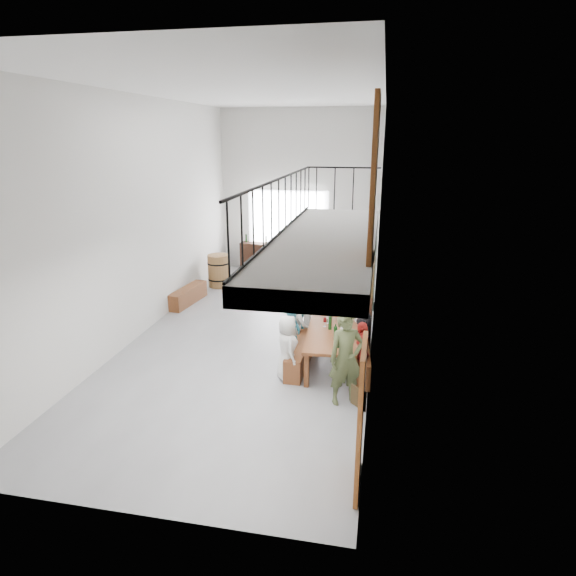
% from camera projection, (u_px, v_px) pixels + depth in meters
% --- Properties ---
extents(floor, '(12.00, 12.00, 0.00)m').
position_uv_depth(floor, '(257.00, 333.00, 11.72)').
color(floor, gray).
rests_on(floor, ground).
extents(room_walls, '(12.00, 12.00, 12.00)m').
position_uv_depth(room_walls, '(254.00, 185.00, 10.64)').
color(room_walls, silver).
rests_on(room_walls, ground).
extents(gateway_portal, '(2.80, 0.08, 2.80)m').
position_uv_depth(gateway_portal, '(288.00, 231.00, 16.92)').
color(gateway_portal, white).
rests_on(gateway_portal, ground).
extents(right_wall_decor, '(0.07, 8.28, 5.07)m').
position_uv_depth(right_wall_decor, '(371.00, 296.00, 8.95)').
color(right_wall_decor, '#904E18').
rests_on(right_wall_decor, ground).
extents(balcony, '(1.52, 5.62, 4.00)m').
position_uv_depth(balcony, '(325.00, 245.00, 7.53)').
color(balcony, silver).
rests_on(balcony, ground).
extents(tasting_table, '(1.14, 2.54, 0.79)m').
position_uv_depth(tasting_table, '(333.00, 332.00, 9.97)').
color(tasting_table, brown).
rests_on(tasting_table, ground).
extents(bench_inner, '(0.41, 2.13, 0.49)m').
position_uv_depth(bench_inner, '(302.00, 351.00, 10.19)').
color(bench_inner, brown).
rests_on(bench_inner, ground).
extents(bench_wall, '(0.46, 2.28, 0.52)m').
position_uv_depth(bench_wall, '(361.00, 353.00, 10.04)').
color(bench_wall, brown).
rests_on(bench_wall, ground).
extents(tableware, '(0.61, 1.57, 0.35)m').
position_uv_depth(tableware, '(331.00, 320.00, 10.01)').
color(tableware, black).
rests_on(tableware, tasting_table).
extents(side_bench, '(0.56, 1.68, 0.46)m').
position_uv_depth(side_bench, '(188.00, 295.00, 13.76)').
color(side_bench, brown).
rests_on(side_bench, ground).
extents(oak_barrel, '(0.70, 0.70, 1.02)m').
position_uv_depth(oak_barrel, '(219.00, 271.00, 15.24)').
color(oak_barrel, olive).
rests_on(oak_barrel, ground).
extents(serving_counter, '(1.90, 0.81, 0.97)m').
position_uv_depth(serving_counter, '(266.00, 257.00, 17.06)').
color(serving_counter, '#3A2014').
rests_on(serving_counter, ground).
extents(counter_bottles, '(1.58, 0.32, 0.28)m').
position_uv_depth(counter_bottles, '(266.00, 240.00, 16.88)').
color(counter_bottles, black).
rests_on(counter_bottles, serving_counter).
extents(guest_left_a, '(0.65, 0.76, 1.32)m').
position_uv_depth(guest_left_a, '(287.00, 348.00, 9.35)').
color(guest_left_a, silver).
rests_on(guest_left_a, ground).
extents(guest_left_b, '(0.39, 0.51, 1.26)m').
position_uv_depth(guest_left_b, '(293.00, 336.00, 9.99)').
color(guest_left_b, '#226071').
rests_on(guest_left_b, ground).
extents(guest_left_c, '(0.65, 0.74, 1.26)m').
position_uv_depth(guest_left_c, '(298.00, 325.00, 10.57)').
color(guest_left_c, silver).
rests_on(guest_left_c, ground).
extents(guest_left_d, '(0.64, 0.94, 1.34)m').
position_uv_depth(guest_left_d, '(301.00, 314.00, 11.06)').
color(guest_left_d, '#226071').
rests_on(guest_left_d, ground).
extents(guest_right_a, '(0.35, 0.74, 1.24)m').
position_uv_depth(guest_right_a, '(362.00, 352.00, 9.28)').
color(guest_right_a, '#A8201C').
rests_on(guest_right_a, ground).
extents(guest_right_b, '(0.55, 1.10, 1.14)m').
position_uv_depth(guest_right_b, '(363.00, 337.00, 10.07)').
color(guest_right_b, black).
rests_on(guest_right_b, ground).
extents(guest_right_c, '(0.57, 0.72, 1.29)m').
position_uv_depth(guest_right_c, '(362.00, 326.00, 10.46)').
color(guest_right_c, silver).
rests_on(guest_right_c, ground).
extents(host_standing, '(0.75, 0.64, 1.73)m').
position_uv_depth(host_standing, '(346.00, 358.00, 8.44)').
color(host_standing, '#414828').
rests_on(host_standing, ground).
extents(potted_plant, '(0.46, 0.41, 0.48)m').
position_uv_depth(potted_plant, '(361.00, 317.00, 12.12)').
color(potted_plant, '#174F17').
rests_on(potted_plant, ground).
extents(bicycle_near, '(1.95, 1.20, 0.97)m').
position_uv_depth(bicycle_near, '(297.00, 262.00, 16.42)').
color(bicycle_near, black).
rests_on(bicycle_near, ground).
extents(bicycle_far, '(1.78, 0.75, 1.04)m').
position_uv_depth(bicycle_far, '(333.00, 263.00, 16.16)').
color(bicycle_far, black).
rests_on(bicycle_far, ground).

